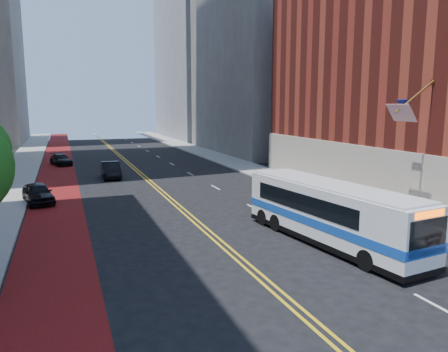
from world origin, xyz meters
TOP-DOWN VIEW (x-y plane):
  - ground at (0.00, 0.00)m, footprint 160.00×160.00m
  - sidewalk_left at (-12.00, 30.00)m, footprint 4.00×140.00m
  - sidewalk_right at (12.00, 30.00)m, footprint 4.00×140.00m
  - bus_lane_paint at (-8.10, 30.00)m, footprint 3.60×140.00m
  - center_line_inner at (-0.18, 30.00)m, footprint 0.14×140.00m
  - center_line_outer at (0.18, 30.00)m, footprint 0.14×140.00m
  - lane_dashes at (4.80, 38.00)m, footprint 0.14×98.20m
  - midrise_right_near at (23.00, 48.00)m, footprint 18.00×26.00m
  - midrise_right_far at (24.00, 78.00)m, footprint 20.00×28.00m
  - construction_barriers at (9.60, 3.42)m, footprint 1.42×10.91m
  - transit_bus at (5.23, 5.55)m, footprint 3.94×11.64m
  - car_a at (-9.29, 20.76)m, footprint 2.67×4.63m
  - car_b at (-3.13, 30.26)m, footprint 1.75×4.77m
  - car_c at (-7.70, 41.78)m, footprint 2.85×4.71m

SIDE VIEW (x-z plane):
  - ground at x=0.00m, z-range 0.00..0.00m
  - center_line_inner at x=-0.18m, z-range 0.00..0.01m
  - center_line_outer at x=0.18m, z-range 0.00..0.01m
  - bus_lane_paint at x=-8.10m, z-range 0.00..0.01m
  - lane_dashes at x=4.80m, z-range 0.00..0.01m
  - sidewalk_left at x=-12.00m, z-range 0.00..0.15m
  - sidewalk_right at x=12.00m, z-range 0.00..0.15m
  - car_c at x=-7.70m, z-range 0.00..1.28m
  - construction_barriers at x=9.60m, z-range 0.17..1.18m
  - car_a at x=-9.29m, z-range 0.00..1.48m
  - car_b at x=-3.13m, z-range 0.00..1.56m
  - transit_bus at x=5.23m, z-range 0.07..3.21m
  - midrise_right_near at x=23.00m, z-range 0.00..40.00m
  - midrise_right_far at x=24.00m, z-range 0.00..55.00m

